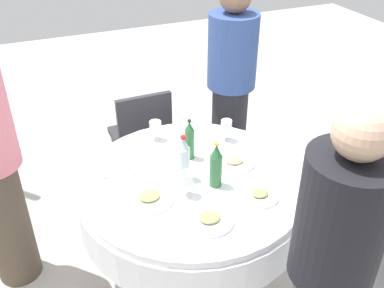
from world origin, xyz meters
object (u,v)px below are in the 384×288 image
dining_table (192,199)px  wine_glass_east (187,179)px  plate_near (210,220)px  wine_glass_far (226,126)px  wine_glass_south (155,126)px  person_north (231,91)px  plate_mid (150,198)px  bottle_clear_front (184,159)px  bottle_green_north (216,166)px  bottle_green_left (189,141)px  plate_west (260,195)px  plate_inner (234,162)px  person_east (329,270)px  chair_far (142,133)px

dining_table → wine_glass_east: 0.30m
plate_near → wine_glass_far: bearing=-122.2°
wine_glass_east → wine_glass_south: 0.59m
dining_table → person_north: 0.97m
plate_mid → plate_near: same height
bottle_clear_front → plate_mid: (0.24, 0.11, -0.11)m
wine_glass_east → person_north: (-0.68, -0.84, 0.00)m
bottle_green_north → person_north: bearing=-121.6°
plate_near → person_north: size_ratio=0.15×
bottle_green_left → plate_west: bottle_green_left is taller
dining_table → plate_mid: 0.33m
plate_west → plate_inner: bearing=-93.4°
wine_glass_south → plate_near: wine_glass_south is taller
bottle_green_left → plate_mid: size_ratio=1.02×
plate_mid → person_east: bearing=122.0°
wine_glass_south → person_east: size_ratio=0.08×
bottle_clear_front → plate_west: bottle_clear_front is taller
wine_glass_east → plate_west: (-0.34, 0.16, -0.09)m
chair_far → bottle_clear_front: bearing=-92.5°
plate_mid → bottle_clear_front: bearing=-154.8°
bottle_clear_front → plate_inner: (-0.32, -0.01, -0.11)m
wine_glass_far → person_east: size_ratio=0.09×
dining_table → plate_west: plate_west is taller
wine_glass_south → chair_far: (-0.04, -0.47, -0.32)m
plate_mid → chair_far: 1.08m
plate_inner → plate_near: size_ratio=0.99×
bottle_green_north → plate_mid: bottle_green_north is taller
bottle_clear_front → wine_glass_south: size_ratio=2.08×
wine_glass_far → person_east: (0.13, 1.19, -0.01)m
plate_west → bottle_clear_front: bearing=-45.7°
chair_far → plate_near: bearing=-92.8°
dining_table → person_east: size_ratio=0.81×
bottle_clear_front → plate_west: bearing=134.3°
bottle_green_north → wine_glass_east: size_ratio=1.89×
plate_mid → plate_near: 0.35m
chair_far → wine_glass_far: bearing=-61.1°
bottle_green_north → wine_glass_far: bearing=-123.2°
wine_glass_south → dining_table: bearing=96.5°
person_north → bottle_green_left: bearing=-95.8°
dining_table → plate_inner: (-0.28, -0.03, 0.16)m
bottle_green_north → wine_glass_east: 0.18m
bottle_green_left → wine_glass_far: 0.31m
person_east → chair_far: bearing=-96.7°
bottle_clear_front → person_north: person_north is taller
wine_glass_far → plate_west: bearing=81.1°
plate_mid → plate_near: bearing=129.0°
dining_table → bottle_clear_front: bottle_clear_front is taller
wine_glass_far → person_north: (-0.24, -0.42, 0.01)m
dining_table → wine_glass_south: (0.05, -0.47, 0.25)m
dining_table → wine_glass_south: size_ratio=9.90×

